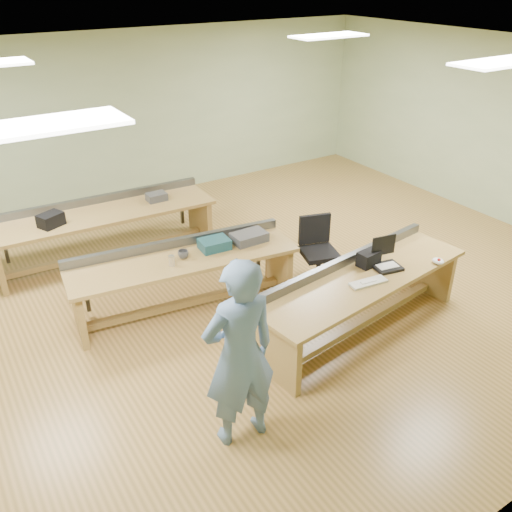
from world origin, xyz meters
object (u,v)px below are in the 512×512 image
at_px(workbench_front, 361,290).
at_px(laptop_base, 387,267).
at_px(workbench_back, 104,223).
at_px(parts_bin_grey, 249,237).
at_px(workbench_mid, 184,270).
at_px(task_chair, 317,261).
at_px(camera_bag, 369,259).
at_px(parts_bin_teal, 214,244).
at_px(mug, 183,254).
at_px(person, 240,355).
at_px(drinks_can, 172,261).

height_order(workbench_front, laptop_base, workbench_front).
distance_m(workbench_back, parts_bin_grey, 2.38).
xyz_separation_m(workbench_mid, parts_bin_grey, (0.92, -0.09, 0.26)).
height_order(workbench_front, parts_bin_grey, parts_bin_grey).
bearing_deg(task_chair, parts_bin_grey, 175.12).
distance_m(camera_bag, parts_bin_grey, 1.57).
bearing_deg(task_chair, laptop_base, -66.39).
distance_m(workbench_back, parts_bin_teal, 2.10).
xyz_separation_m(task_chair, parts_bin_teal, (-1.36, 0.42, 0.46)).
height_order(workbench_mid, parts_bin_teal, parts_bin_teal).
bearing_deg(camera_bag, mug, 136.98).
height_order(person, drinks_can, person).
xyz_separation_m(workbench_mid, mug, (-0.01, -0.04, 0.25)).
distance_m(person, parts_bin_grey, 2.58).
relative_size(person, camera_bag, 7.05).
xyz_separation_m(camera_bag, parts_bin_teal, (-1.35, 1.37, -0.03)).
bearing_deg(drinks_can, parts_bin_grey, 2.20).
bearing_deg(camera_bag, workbench_front, -151.03).
distance_m(camera_bag, parts_bin_teal, 1.92).
relative_size(workbench_front, task_chair, 3.10).
height_order(person, task_chair, person).
distance_m(workbench_front, mug, 2.19).
height_order(workbench_back, laptop_base, workbench_back).
xyz_separation_m(workbench_mid, parts_bin_teal, (0.44, -0.02, 0.26)).
relative_size(parts_bin_teal, mug, 2.82).
bearing_deg(task_chair, workbench_back, 149.91).
bearing_deg(parts_bin_teal, workbench_back, 112.98).
distance_m(workbench_front, task_chair, 1.15).
distance_m(laptop_base, mug, 2.47).
bearing_deg(workbench_front, camera_bag, 27.25).
height_order(laptop_base, parts_bin_teal, parts_bin_teal).
relative_size(person, laptop_base, 6.00).
bearing_deg(camera_bag, workbench_mid, 136.15).
relative_size(camera_bag, task_chair, 0.27).
bearing_deg(parts_bin_grey, workbench_back, 123.09).
distance_m(task_chair, mug, 1.90).
xyz_separation_m(camera_bag, task_chair, (0.01, 0.95, -0.48)).
bearing_deg(task_chair, camera_bag, -73.43).
distance_m(workbench_back, drinks_can, 2.05).
relative_size(task_chair, mug, 7.47).
relative_size(task_chair, drinks_can, 7.41).
bearing_deg(drinks_can, workbench_mid, 32.59).
relative_size(person, mug, 14.46).
bearing_deg(parts_bin_teal, drinks_can, -170.47).
height_order(parts_bin_teal, mug, parts_bin_teal).
bearing_deg(workbench_mid, workbench_back, 108.72).
relative_size(workbench_back, parts_bin_grey, 7.32).
height_order(person, laptop_base, person).
relative_size(workbench_front, workbench_back, 0.92).
xyz_separation_m(laptop_base, task_chair, (-0.13, 1.13, -0.41)).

